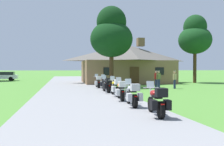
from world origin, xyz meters
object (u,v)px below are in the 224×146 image
motorcycle_red_sixth_in_row (104,83)px  tree_by_lodge_front (111,34)px  motorcycle_silver_second_in_row (133,95)px  motorcycle_yellow_fourth_in_row (116,88)px  motorcycle_black_fifth_in_row (107,85)px  motorcycle_black_farthest_in_row (98,82)px  bystander_tan_shirt_by_tree (175,79)px  parked_white_suv_far_left (2,76)px  tree_right_of_lodge (195,36)px  motorcycle_red_nearest_to_camera (157,102)px  motorcycle_orange_third_in_row (121,91)px  bystander_red_shirt_near_lodge (156,78)px  bystander_olive_shirt_beside_signpost (159,78)px

motorcycle_red_sixth_in_row → tree_by_lodge_front: bearing=73.2°
motorcycle_silver_second_in_row → motorcycle_yellow_fourth_in_row: same height
motorcycle_black_fifth_in_row → motorcycle_black_farthest_in_row: size_ratio=1.00×
motorcycle_black_farthest_in_row → bystander_tan_shirt_by_tree: (7.04, -1.78, 0.34)m
motorcycle_red_sixth_in_row → motorcycle_black_farthest_in_row: (-0.20, 2.19, 0.00)m
motorcycle_yellow_fourth_in_row → parked_white_suv_far_left: 27.58m
motorcycle_red_sixth_in_row → tree_right_of_lodge: tree_right_of_lodge is taller
tree_right_of_lodge → motorcycle_yellow_fourth_in_row: bearing=-135.4°
motorcycle_red_sixth_in_row → motorcycle_black_farthest_in_row: size_ratio=1.00×
motorcycle_red_sixth_in_row → motorcycle_red_nearest_to_camera: bearing=-85.2°
motorcycle_yellow_fourth_in_row → motorcycle_silver_second_in_row: bearing=-93.8°
motorcycle_silver_second_in_row → tree_right_of_lodge: size_ratio=0.23×
motorcycle_black_farthest_in_row → parked_white_suv_far_left: size_ratio=0.45×
motorcycle_orange_third_in_row → motorcycle_yellow_fourth_in_row: bearing=89.9°
parked_white_suv_far_left → bystander_red_shirt_near_lodge: bearing=-136.0°
bystander_tan_shirt_by_tree → tree_by_lodge_front: bearing=109.0°
bystander_red_shirt_near_lodge → motorcycle_black_farthest_in_row: bearing=-49.9°
motorcycle_silver_second_in_row → motorcycle_red_nearest_to_camera: bearing=-81.2°
motorcycle_orange_third_in_row → motorcycle_red_sixth_in_row: (0.21, 7.23, 0.00)m
motorcycle_yellow_fourth_in_row → motorcycle_black_farthest_in_row: 7.12m
motorcycle_silver_second_in_row → motorcycle_orange_third_in_row: size_ratio=1.00×
motorcycle_black_fifth_in_row → bystander_tan_shirt_by_tree: size_ratio=1.24×
motorcycle_black_fifth_in_row → parked_white_suv_far_left: size_ratio=0.45×
bystander_tan_shirt_by_tree → motorcycle_silver_second_in_row: bearing=-166.9°
motorcycle_red_nearest_to_camera → motorcycle_orange_third_in_row: same height
motorcycle_red_sixth_in_row → tree_by_lodge_front: tree_by_lodge_front is taller
motorcycle_silver_second_in_row → bystander_tan_shirt_by_tree: bystander_tan_shirt_by_tree is taller
parked_white_suv_far_left → motorcycle_yellow_fourth_in_row: bearing=-154.9°
motorcycle_black_fifth_in_row → tree_by_lodge_front: (1.54, 5.97, 4.79)m
motorcycle_black_fifth_in_row → bystander_tan_shirt_by_tree: (7.01, 2.90, 0.34)m
motorcycle_yellow_fourth_in_row → tree_by_lodge_front: tree_by_lodge_front is taller
motorcycle_red_nearest_to_camera → bystander_red_shirt_near_lodge: bearing=74.3°
motorcycle_black_fifth_in_row → motorcycle_yellow_fourth_in_row: bearing=-90.1°
tree_by_lodge_front → motorcycle_black_farthest_in_row: bearing=-140.6°
bystander_olive_shirt_beside_signpost → motorcycle_black_farthest_in_row: bearing=147.3°
motorcycle_silver_second_in_row → bystander_tan_shirt_by_tree: size_ratio=1.24×
motorcycle_orange_third_in_row → motorcycle_black_farthest_in_row: size_ratio=1.00×
motorcycle_red_sixth_in_row → bystander_olive_shirt_beside_signpost: (5.56, 1.19, 0.34)m
motorcycle_silver_second_in_row → parked_white_suv_far_left: (-12.50, 29.14, 0.17)m
motorcycle_red_sixth_in_row → motorcycle_orange_third_in_row: bearing=-87.0°
tree_right_of_lodge → parked_white_suv_far_left: tree_right_of_lodge is taller
motorcycle_black_fifth_in_row → motorcycle_silver_second_in_row: bearing=-94.0°
motorcycle_yellow_fourth_in_row → tree_by_lodge_front: size_ratio=0.25×
motorcycle_orange_third_in_row → motorcycle_black_farthest_in_row: (0.01, 9.42, 0.00)m
motorcycle_red_nearest_to_camera → tree_right_of_lodge: (13.65, 20.67, 5.55)m
motorcycle_black_fifth_in_row → motorcycle_black_farthest_in_row: (-0.04, 4.67, 0.00)m
motorcycle_yellow_fourth_in_row → parked_white_suv_far_left: parked_white_suv_far_left is taller
motorcycle_black_fifth_in_row → bystander_olive_shirt_beside_signpost: (5.72, 3.68, 0.34)m
motorcycle_orange_third_in_row → tree_right_of_lodge: 21.74m
motorcycle_orange_third_in_row → bystander_red_shirt_near_lodge: bearing=62.5°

